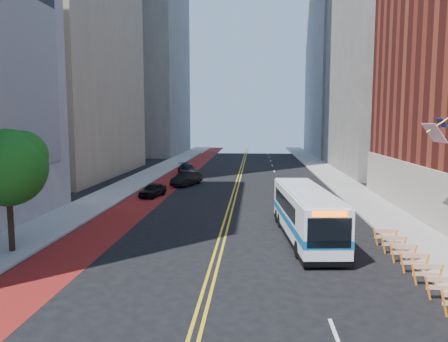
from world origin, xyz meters
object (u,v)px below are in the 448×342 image
street_tree (9,164)px  transit_bus (306,213)px  car_c (187,170)px  car_b (187,178)px  car_a (153,190)px

street_tree → transit_bus: 17.17m
transit_bus → car_c: bearing=106.8°
car_b → car_a: bearing=-86.8°
transit_bus → car_a: 19.11m
transit_bus → car_b: transit_bus is taller
car_a → car_b: car_b is taller
street_tree → car_a: street_tree is taller
car_a → car_b: 7.72m
car_a → car_b: bearing=87.2°
transit_bus → car_b: size_ratio=2.39×
street_tree → car_c: 35.20m
street_tree → car_b: street_tree is taller
street_tree → car_c: street_tree is taller
car_a → car_c: car_c is taller
car_a → car_c: size_ratio=0.72×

